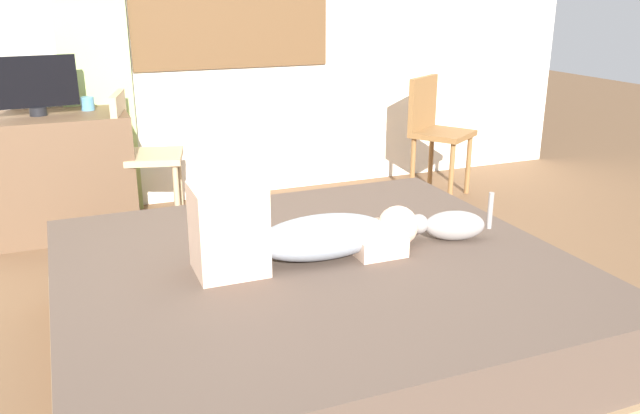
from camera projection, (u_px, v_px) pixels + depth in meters
The scene contains 10 objects.
ground_plane at pixel (305, 374), 2.59m from camera, with size 16.00×16.00×0.00m, color brown.
bed at pixel (316, 310), 2.66m from camera, with size 2.03×1.86×0.43m.
person_lying at pixel (299, 233), 2.56m from camera, with size 0.94×0.28×0.34m.
cat at pixel (450, 225), 2.78m from camera, with size 0.34×0.19×0.21m.
desk at pixel (56, 174), 4.01m from camera, with size 0.90×0.56×0.74m.
tv_monitor at pixel (35, 85), 3.82m from camera, with size 0.48×0.10×0.35m.
cup at pixel (88, 104), 4.04m from camera, with size 0.08×0.08×0.08m, color teal.
chair_by_desk at pixel (139, 149), 4.05m from camera, with size 0.46×0.46×0.86m.
chair_spare at pixel (434, 126), 4.74m from camera, with size 0.53×0.53×0.86m.
curtain_left at pixel (89, 15), 4.08m from camera, with size 0.44×0.06×2.60m, color #ADCC75.
Camera 1 is at (-0.79, -2.10, 1.45)m, focal length 36.57 mm.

